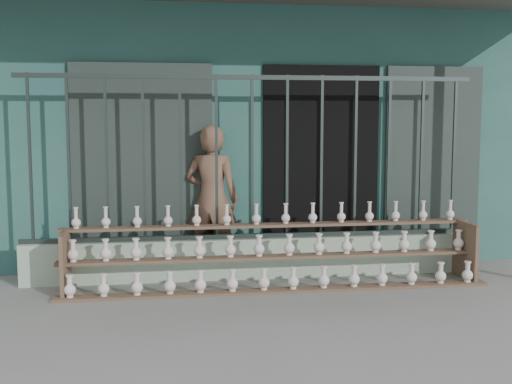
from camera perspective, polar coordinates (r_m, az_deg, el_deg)
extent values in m
plane|color=slate|center=(6.02, 1.40, -10.57)|extent=(60.00, 60.00, 0.00)
cube|color=#295751|center=(10.03, -2.75, 5.51)|extent=(7.00, 5.00, 3.20)
cube|color=black|center=(7.75, 5.72, 2.25)|extent=(1.40, 0.12, 2.40)
cube|color=#212C28|center=(7.48, -10.02, 2.04)|extent=(1.60, 0.08, 2.40)
cube|color=#212C28|center=(8.16, 15.37, 2.27)|extent=(1.20, 0.08, 2.40)
cube|color=#A3BEA3|center=(7.21, -0.35, -5.86)|extent=(5.00, 0.20, 0.45)
cube|color=#283330|center=(7.12, -19.45, 2.76)|extent=(0.03, 0.03, 1.80)
cube|color=#283330|center=(7.06, -16.32, 2.84)|extent=(0.03, 0.03, 1.80)
cube|color=#283330|center=(7.01, -13.15, 2.91)|extent=(0.03, 0.03, 1.80)
cube|color=#283330|center=(6.99, -9.95, 2.97)|extent=(0.03, 0.03, 1.80)
cube|color=#283330|center=(6.99, -6.73, 3.02)|extent=(0.03, 0.03, 1.80)
cube|color=#283330|center=(7.01, -3.53, 3.06)|extent=(0.03, 0.03, 1.80)
cube|color=#283330|center=(7.06, -0.35, 3.10)|extent=(0.03, 0.03, 1.80)
cube|color=#283330|center=(7.12, 2.77, 3.12)|extent=(0.03, 0.03, 1.80)
cube|color=#283330|center=(7.21, 5.83, 3.13)|extent=(0.03, 0.03, 1.80)
cube|color=#283330|center=(7.31, 8.82, 3.14)|extent=(0.03, 0.03, 1.80)
cube|color=#283330|center=(7.44, 11.70, 3.13)|extent=(0.03, 0.03, 1.80)
cube|color=#283330|center=(7.58, 14.49, 3.12)|extent=(0.03, 0.03, 1.80)
cube|color=#283330|center=(7.74, 17.17, 3.11)|extent=(0.03, 0.03, 1.80)
cube|color=#283330|center=(7.06, -0.36, 10.16)|extent=(5.00, 0.04, 0.05)
cube|color=#283330|center=(7.16, -0.35, -3.91)|extent=(5.00, 0.04, 0.05)
cube|color=brown|center=(6.67, 2.01, -8.76)|extent=(4.50, 0.18, 0.03)
cube|color=brown|center=(6.83, 1.65, -5.79)|extent=(4.50, 0.18, 0.03)
cube|color=brown|center=(7.02, 1.30, -2.96)|extent=(4.50, 0.18, 0.03)
cube|color=brown|center=(6.81, -16.59, -6.06)|extent=(0.04, 0.55, 0.64)
cube|color=brown|center=(7.50, 18.10, -4.96)|extent=(0.04, 0.55, 0.64)
imported|color=brown|center=(7.39, -3.94, -0.64)|extent=(0.72, 0.59, 1.71)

